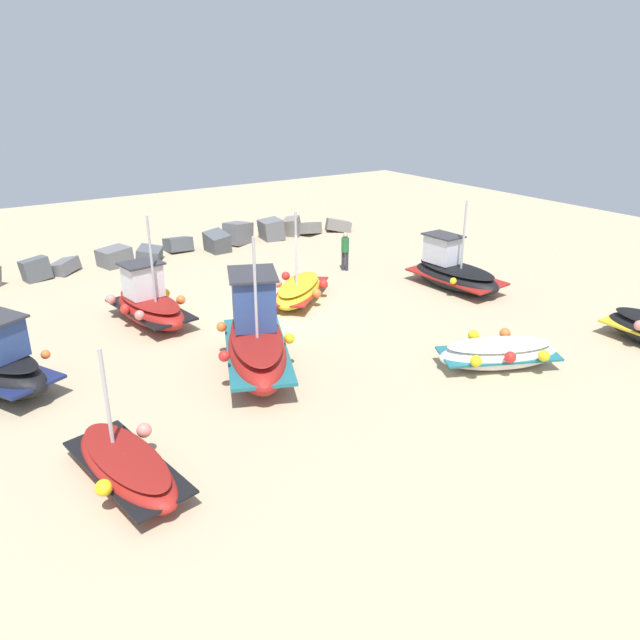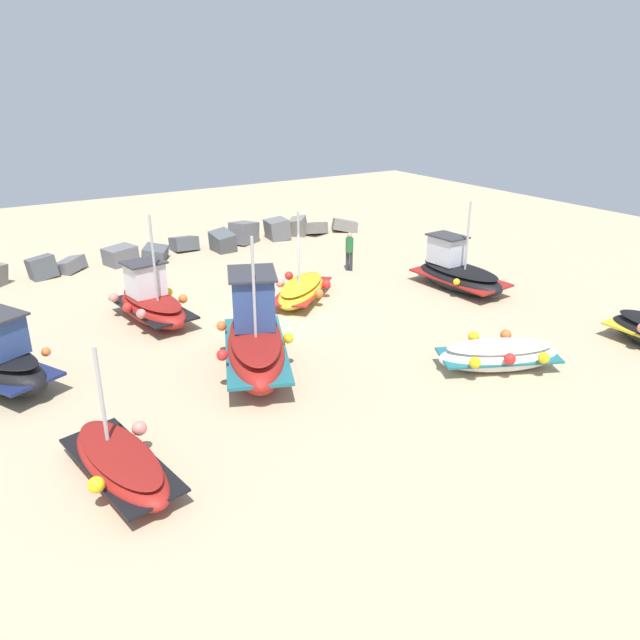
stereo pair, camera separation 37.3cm
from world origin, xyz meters
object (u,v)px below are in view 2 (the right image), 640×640
Objects in this scene: fishing_boat_0 at (121,463)px; fishing_boat_7 at (499,355)px; fishing_boat_6 at (301,290)px; fishing_boat_3 at (457,273)px; fishing_boat_4 at (151,303)px; person_walking at (349,249)px; fishing_boat_2 at (255,339)px.

fishing_boat_0 is 10.26m from fishing_boat_7.
fishing_boat_7 is at bearing -119.45° from fishing_boat_6.
fishing_boat_3 reaches higher than fishing_boat_0.
fishing_boat_4 reaches higher than fishing_boat_0.
person_walking is (1.87, 9.87, 0.52)m from fishing_boat_7.
fishing_boat_2 is 3.09× the size of person_walking.
fishing_boat_7 is (1.73, -7.74, 0.02)m from fishing_boat_6.
fishing_boat_2 is at bearing -7.70° from fishing_boat_7.
fishing_boat_4 is 11.11m from fishing_boat_7.
fishing_boat_7 is 2.22× the size of person_walking.
fishing_boat_2 is 9.74m from person_walking.
person_walking is (12.11, 9.36, 0.55)m from fishing_boat_0.
fishing_boat_4 is at bearing 37.70° from fishing_boat_2.
fishing_boat_7 is at bearing 78.72° from fishing_boat_0.
fishing_boat_4 is (-10.92, 2.93, 0.02)m from fishing_boat_3.
fishing_boat_7 is (5.63, -3.65, -0.46)m from fishing_boat_2.
fishing_boat_4 is 8.86m from person_walking.
fishing_boat_3 is at bearing -54.18° from fishing_boat_2.
fishing_boat_3 is at bearing -61.09° from fishing_boat_6.
fishing_boat_0 is at bearing 150.06° from fishing_boat_4.
fishing_boat_0 is 0.92× the size of fishing_boat_3.
fishing_boat_2 is at bearing 100.06° from fishing_boat_3.
fishing_boat_4 reaches higher than fishing_boat_7.
fishing_boat_3 is (9.65, 2.11, -0.25)m from fishing_boat_2.
fishing_boat_3 is 4.65m from person_walking.
fishing_boat_4 is (3.33, 8.19, 0.26)m from fishing_boat_0.
fishing_boat_3 is 1.12× the size of fishing_boat_7.
fishing_boat_2 is at bearing -173.57° from fishing_boat_4.
fishing_boat_2 is at bearing 115.84° from fishing_boat_0.
fishing_boat_6 is (8.51, 7.24, 0.01)m from fishing_boat_0.
person_walking is at bearing -90.15° from fishing_boat_4.
fishing_boat_3 is 2.49× the size of person_walking.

